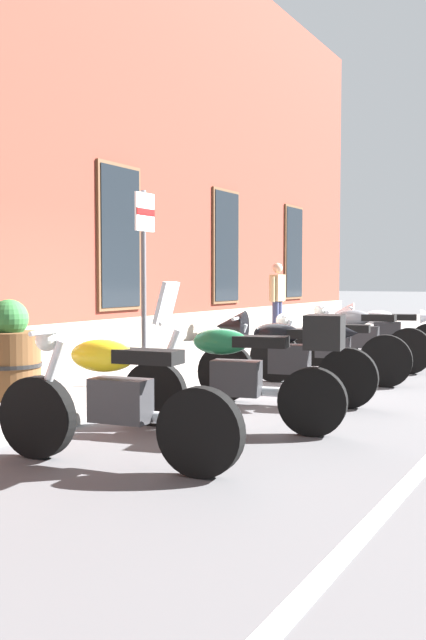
{
  "coord_description": "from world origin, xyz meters",
  "views": [
    {
      "loc": [
        -8.0,
        -4.28,
        1.38
      ],
      "look_at": [
        0.14,
        0.14,
        0.85
      ],
      "focal_mm": 39.7,
      "sensor_mm": 36.0,
      "label": 1
    }
  ],
  "objects_px": {
    "motorcycle_grey_naked": "(359,339)",
    "barrel_planter": "(10,357)",
    "motorcycle_black_naked": "(328,348)",
    "motorcycle_green_touring": "(244,369)",
    "pedestrian_tan_coat": "(277,296)",
    "motorcycle_yellow_naked": "(113,400)",
    "motorcycle_white_sport": "(379,329)",
    "parking_sign": "(144,259)",
    "motorcycle_black_sport": "(279,354)"
  },
  "relations": [
    {
      "from": "motorcycle_grey_naked",
      "to": "motorcycle_yellow_naked",
      "type": "bearing_deg",
      "value": -179.86
    },
    {
      "from": "motorcycle_green_touring",
      "to": "motorcycle_black_naked",
      "type": "bearing_deg",
      "value": 5.37
    },
    {
      "from": "motorcycle_yellow_naked",
      "to": "motorcycle_black_naked",
      "type": "distance_m",
      "value": 4.66
    },
    {
      "from": "motorcycle_black_sport",
      "to": "barrel_planter",
      "type": "height_order",
      "value": "barrel_planter"
    },
    {
      "from": "motorcycle_black_naked",
      "to": "parking_sign",
      "type": "height_order",
      "value": "parking_sign"
    },
    {
      "from": "motorcycle_green_touring",
      "to": "barrel_planter",
      "type": "bearing_deg",
      "value": 96.86
    },
    {
      "from": "pedestrian_tan_coat",
      "to": "parking_sign",
      "type": "xyz_separation_m",
      "value": [
        -6.7,
        -1.2,
        0.6
      ]
    },
    {
      "from": "motorcycle_yellow_naked",
      "to": "pedestrian_tan_coat",
      "type": "bearing_deg",
      "value": 16.23
    },
    {
      "from": "motorcycle_black_sport",
      "to": "motorcycle_white_sport",
      "type": "height_order",
      "value": "motorcycle_black_sport"
    },
    {
      "from": "motorcycle_yellow_naked",
      "to": "barrel_planter",
      "type": "bearing_deg",
      "value": 60.98
    },
    {
      "from": "pedestrian_tan_coat",
      "to": "barrel_planter",
      "type": "distance_m",
      "value": 8.16
    },
    {
      "from": "motorcycle_black_sport",
      "to": "motorcycle_black_naked",
      "type": "xyz_separation_m",
      "value": [
        1.66,
        0.01,
        -0.09
      ]
    },
    {
      "from": "motorcycle_black_sport",
      "to": "pedestrian_tan_coat",
      "type": "distance_m",
      "value": 6.96
    },
    {
      "from": "motorcycle_grey_naked",
      "to": "pedestrian_tan_coat",
      "type": "relative_size",
      "value": 1.35
    },
    {
      "from": "motorcycle_white_sport",
      "to": "pedestrian_tan_coat",
      "type": "xyz_separation_m",
      "value": [
        1.79,
        2.64,
        0.48
      ]
    },
    {
      "from": "motorcycle_black_sport",
      "to": "motorcycle_grey_naked",
      "type": "xyz_separation_m",
      "value": [
        3.15,
        0.05,
        -0.07
      ]
    },
    {
      "from": "motorcycle_grey_naked",
      "to": "barrel_planter",
      "type": "distance_m",
      "value": 5.4
    },
    {
      "from": "motorcycle_grey_naked",
      "to": "parking_sign",
      "type": "distance_m",
      "value": 3.96
    },
    {
      "from": "motorcycle_grey_naked",
      "to": "motorcycle_green_touring",
      "type": "bearing_deg",
      "value": -175.9
    },
    {
      "from": "motorcycle_black_naked",
      "to": "motorcycle_grey_naked",
      "type": "distance_m",
      "value": 1.49
    },
    {
      "from": "motorcycle_grey_naked",
      "to": "barrel_planter",
      "type": "xyz_separation_m",
      "value": [
        -4.91,
        2.23,
        0.09
      ]
    },
    {
      "from": "barrel_planter",
      "to": "motorcycle_green_touring",
      "type": "bearing_deg",
      "value": -83.14
    },
    {
      "from": "motorcycle_black_sport",
      "to": "motorcycle_black_naked",
      "type": "relative_size",
      "value": 0.95
    },
    {
      "from": "motorcycle_green_touring",
      "to": "barrel_planter",
      "type": "distance_m",
      "value": 2.58
    },
    {
      "from": "motorcycle_black_naked",
      "to": "pedestrian_tan_coat",
      "type": "relative_size",
      "value": 1.35
    },
    {
      "from": "motorcycle_white_sport",
      "to": "barrel_planter",
      "type": "relative_size",
      "value": 2.02
    },
    {
      "from": "parking_sign",
      "to": "motorcycle_grey_naked",
      "type": "bearing_deg",
      "value": -23.45
    },
    {
      "from": "parking_sign",
      "to": "motorcycle_green_touring",
      "type": "bearing_deg",
      "value": -121.45
    },
    {
      "from": "motorcycle_yellow_naked",
      "to": "motorcycle_white_sport",
      "type": "distance_m",
      "value": 7.59
    },
    {
      "from": "motorcycle_yellow_naked",
      "to": "motorcycle_green_touring",
      "type": "height_order",
      "value": "motorcycle_green_touring"
    },
    {
      "from": "motorcycle_black_sport",
      "to": "motorcycle_grey_naked",
      "type": "relative_size",
      "value": 0.95
    },
    {
      "from": "motorcycle_yellow_naked",
      "to": "motorcycle_grey_naked",
      "type": "distance_m",
      "value": 6.16
    },
    {
      "from": "motorcycle_grey_naked",
      "to": "parking_sign",
      "type": "xyz_separation_m",
      "value": [
        -3.48,
        1.51,
        1.12
      ]
    },
    {
      "from": "motorcycle_yellow_naked",
      "to": "motorcycle_green_touring",
      "type": "xyz_separation_m",
      "value": [
        1.55,
        -0.32,
        0.07
      ]
    },
    {
      "from": "pedestrian_tan_coat",
      "to": "barrel_planter",
      "type": "xyz_separation_m",
      "value": [
        -8.13,
        -0.49,
        -0.44
      ]
    },
    {
      "from": "motorcycle_green_touring",
      "to": "motorcycle_black_sport",
      "type": "distance_m",
      "value": 1.48
    },
    {
      "from": "motorcycle_green_touring",
      "to": "motorcycle_grey_naked",
      "type": "height_order",
      "value": "motorcycle_green_touring"
    },
    {
      "from": "motorcycle_green_touring",
      "to": "pedestrian_tan_coat",
      "type": "relative_size",
      "value": 1.34
    },
    {
      "from": "motorcycle_black_sport",
      "to": "motorcycle_black_naked",
      "type": "height_order",
      "value": "motorcycle_black_sport"
    },
    {
      "from": "parking_sign",
      "to": "barrel_planter",
      "type": "distance_m",
      "value": 1.91
    },
    {
      "from": "motorcycle_green_touring",
      "to": "pedestrian_tan_coat",
      "type": "bearing_deg",
      "value": 21.26
    },
    {
      "from": "motorcycle_yellow_naked",
      "to": "motorcycle_black_naked",
      "type": "xyz_separation_m",
      "value": [
        4.66,
        -0.02,
        -0.02
      ]
    },
    {
      "from": "barrel_planter",
      "to": "motorcycle_black_naked",
      "type": "bearing_deg",
      "value": -33.51
    },
    {
      "from": "motorcycle_white_sport",
      "to": "parking_sign",
      "type": "distance_m",
      "value": 5.23
    },
    {
      "from": "motorcycle_white_sport",
      "to": "pedestrian_tan_coat",
      "type": "distance_m",
      "value": 3.22
    },
    {
      "from": "motorcycle_black_sport",
      "to": "motorcycle_grey_naked",
      "type": "height_order",
      "value": "motorcycle_black_sport"
    },
    {
      "from": "motorcycle_grey_naked",
      "to": "motorcycle_white_sport",
      "type": "bearing_deg",
      "value": 3.1
    },
    {
      "from": "motorcycle_white_sport",
      "to": "motorcycle_yellow_naked",
      "type": "bearing_deg",
      "value": -179.3
    },
    {
      "from": "motorcycle_black_naked",
      "to": "motorcycle_green_touring",
      "type": "bearing_deg",
      "value": -174.63
    },
    {
      "from": "motorcycle_green_touring",
      "to": "motorcycle_black_naked",
      "type": "distance_m",
      "value": 3.13
    }
  ]
}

